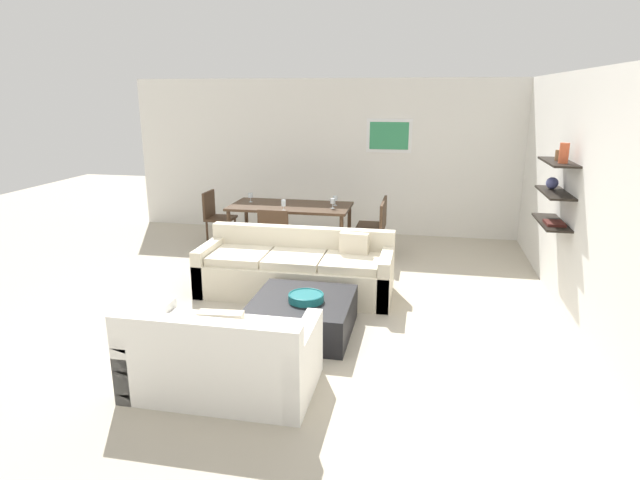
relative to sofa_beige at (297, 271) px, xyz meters
name	(u,v)px	position (x,y,z in m)	size (l,w,h in m)	color
ground_plane	(301,303)	(0.13, -0.34, -0.29)	(18.00, 18.00, 0.00)	#BCB29E
back_wall_unit	(363,158)	(0.44, 3.19, 1.06)	(8.40, 0.09, 2.70)	silver
right_wall_shelf_unit	(570,193)	(3.16, 0.26, 1.06)	(0.34, 8.20, 2.70)	silver
sofa_beige	(297,271)	(0.00, 0.00, 0.00)	(2.40, 0.90, 0.78)	beige
loveseat_white	(222,358)	(-0.08, -2.34, 0.00)	(1.54, 0.90, 0.78)	white
coffee_table	(302,315)	(0.33, -1.11, -0.10)	(1.03, 1.07, 0.38)	black
decorative_bowl	(306,297)	(0.39, -1.17, 0.13)	(0.37, 0.37, 0.08)	#19666B
candle_jar	(318,298)	(0.51, -1.16, 0.12)	(0.07, 0.07, 0.07)	silver
dining_table	(290,209)	(-0.54, 1.79, 0.39)	(1.88, 0.94, 0.75)	#422D1E
dining_chair_left_far	(216,214)	(-1.88, 2.00, 0.21)	(0.44, 0.44, 0.88)	#422D1E
dining_chair_right_far	(377,221)	(0.81, 2.00, 0.21)	(0.44, 0.44, 0.88)	#422D1E
dining_chair_foot	(275,234)	(-0.54, 0.91, 0.21)	(0.44, 0.44, 0.88)	#422D1E
dining_chair_right_near	(374,228)	(0.81, 1.58, 0.21)	(0.44, 0.44, 0.88)	#422D1E
wine_glass_foot	(284,203)	(-0.54, 1.38, 0.57)	(0.07, 0.07, 0.16)	silver
wine_glass_left_far	(250,196)	(-1.23, 1.91, 0.56)	(0.08, 0.08, 0.15)	silver
wine_glass_right_near	(333,201)	(0.16, 1.67, 0.57)	(0.07, 0.07, 0.15)	silver
wine_glass_right_far	(335,199)	(0.16, 1.91, 0.56)	(0.07, 0.07, 0.15)	silver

